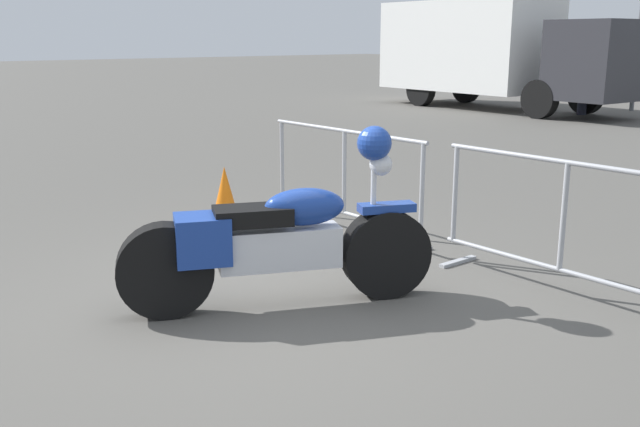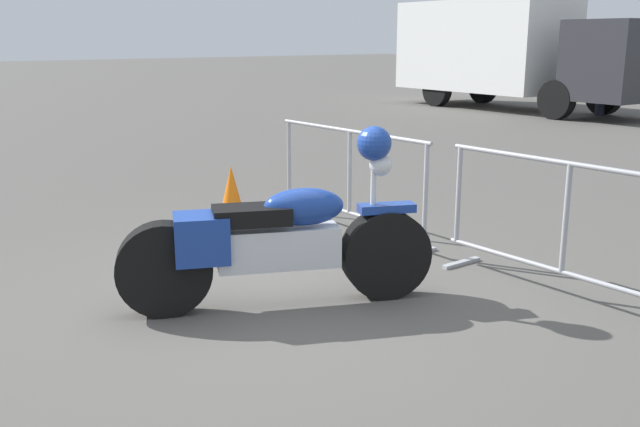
{
  "view_description": "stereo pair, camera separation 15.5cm",
  "coord_description": "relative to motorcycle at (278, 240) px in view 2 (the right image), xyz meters",
  "views": [
    {
      "loc": [
        4.09,
        -3.09,
        1.97
      ],
      "look_at": [
        0.08,
        0.4,
        0.65
      ],
      "focal_mm": 40.0,
      "sensor_mm": 36.0,
      "label": 1
    },
    {
      "loc": [
        4.19,
        -2.97,
        1.97
      ],
      "look_at": [
        0.08,
        0.4,
        0.65
      ],
      "focal_mm": 40.0,
      "sensor_mm": 36.0,
      "label": 2
    }
  ],
  "objects": [
    {
      "name": "ground_plane",
      "position": [
        -0.08,
        0.0,
        -0.51
      ],
      "size": [
        120.0,
        120.0,
        0.0
      ],
      "primitive_type": "plane",
      "color": "#54514C"
    },
    {
      "name": "motorcycle",
      "position": [
        0.0,
        0.0,
        0.0
      ],
      "size": [
        1.23,
        2.2,
        1.34
      ],
      "rotation": [
        0.0,
        0.0,
        1.11
      ],
      "color": "black",
      "rests_on": "ground"
    },
    {
      "name": "crowd_barrier_near",
      "position": [
        -1.24,
        1.81,
        0.05
      ],
      "size": [
        2.26,
        0.51,
        1.07
      ],
      "rotation": [
        0.0,
        0.0,
        -0.03
      ],
      "color": "#9EA0A5",
      "rests_on": "ground"
    },
    {
      "name": "crowd_barrier_far",
      "position": [
        1.24,
        1.81,
        0.05
      ],
      "size": [
        2.26,
        0.51,
        1.07
      ],
      "rotation": [
        0.0,
        0.0,
        -0.03
      ],
      "color": "#9EA0A5",
      "rests_on": "ground"
    },
    {
      "name": "box_truck",
      "position": [
        -8.24,
        13.89,
        1.13
      ],
      "size": [
        7.86,
        2.9,
        2.98
      ],
      "rotation": [
        0.0,
        0.0,
        -0.09
      ],
      "color": "white",
      "rests_on": "ground"
    },
    {
      "name": "parked_car_white",
      "position": [
        -12.51,
        23.35,
        0.18
      ],
      "size": [
        1.8,
        4.08,
        1.36
      ],
      "rotation": [
        0.0,
        0.0,
        1.53
      ],
      "color": "white",
      "rests_on": "ground"
    },
    {
      "name": "parked_car_red",
      "position": [
        -9.51,
        22.95,
        0.19
      ],
      "size": [
        1.81,
        4.11,
        1.37
      ],
      "rotation": [
        0.0,
        0.0,
        1.53
      ],
      "color": "#B21E19",
      "rests_on": "ground"
    },
    {
      "name": "pedestrian",
      "position": [
        -5.63,
        14.37,
        0.41
      ],
      "size": [
        0.39,
        0.39,
        1.69
      ],
      "rotation": [
        0.0,
        0.0,
        1.73
      ],
      "color": "#262838",
      "rests_on": "ground"
    },
    {
      "name": "traffic_cone",
      "position": [
        -2.5,
        1.17,
        -0.22
      ],
      "size": [
        0.34,
        0.34,
        0.59
      ],
      "color": "orange",
      "rests_on": "ground"
    }
  ]
}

